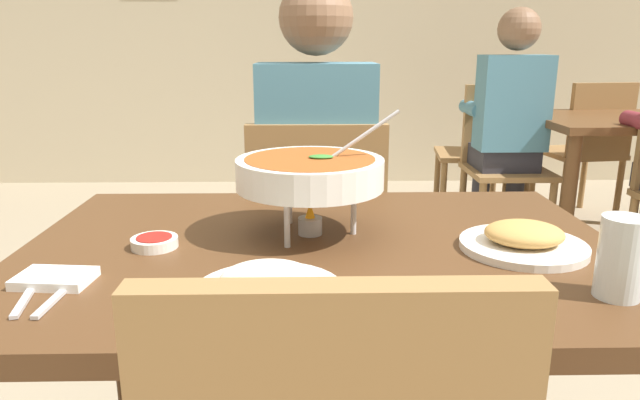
% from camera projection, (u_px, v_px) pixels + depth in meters
% --- Properties ---
extents(dining_table_main, '(1.17, 0.82, 0.74)m').
position_uv_depth(dining_table_main, '(322.00, 299.00, 1.16)').
color(dining_table_main, '#51331C').
rests_on(dining_table_main, ground_plane).
extents(chair_diner_main, '(0.44, 0.44, 0.90)m').
position_uv_depth(chair_diner_main, '(316.00, 239.00, 1.86)').
color(chair_diner_main, olive).
rests_on(chair_diner_main, ground_plane).
extents(diner_main, '(0.40, 0.45, 1.31)m').
position_uv_depth(diner_main, '(316.00, 166.00, 1.83)').
color(diner_main, '#2D2D38').
rests_on(diner_main, ground_plane).
extents(curry_bowl, '(0.33, 0.30, 0.26)m').
position_uv_depth(curry_bowl, '(310.00, 174.00, 1.16)').
color(curry_bowl, silver).
rests_on(curry_bowl, dining_table_main).
extents(rice_plate, '(0.24, 0.24, 0.06)m').
position_uv_depth(rice_plate, '(268.00, 286.00, 0.89)').
color(rice_plate, white).
rests_on(rice_plate, dining_table_main).
extents(appetizer_plate, '(0.24, 0.24, 0.06)m').
position_uv_depth(appetizer_plate, '(524.00, 240.00, 1.10)').
color(appetizer_plate, white).
rests_on(appetizer_plate, dining_table_main).
extents(sauce_dish, '(0.09, 0.09, 0.02)m').
position_uv_depth(sauce_dish, '(155.00, 242.00, 1.11)').
color(sauce_dish, white).
rests_on(sauce_dish, dining_table_main).
extents(napkin_folded, '(0.13, 0.09, 0.02)m').
position_uv_depth(napkin_folded, '(55.00, 278.00, 0.95)').
color(napkin_folded, white).
rests_on(napkin_folded, dining_table_main).
extents(fork_utensil, '(0.05, 0.17, 0.01)m').
position_uv_depth(fork_utensil, '(29.00, 293.00, 0.90)').
color(fork_utensil, silver).
rests_on(fork_utensil, dining_table_main).
extents(spoon_utensil, '(0.02, 0.17, 0.01)m').
position_uv_depth(spoon_utensil, '(61.00, 293.00, 0.90)').
color(spoon_utensil, silver).
rests_on(spoon_utensil, dining_table_main).
extents(drink_glass, '(0.07, 0.07, 0.13)m').
position_uv_depth(drink_glass, '(620.00, 262.00, 0.88)').
color(drink_glass, silver).
rests_on(drink_glass, dining_table_main).
extents(dining_table_far, '(1.00, 0.80, 0.74)m').
position_uv_depth(dining_table_far, '(625.00, 141.00, 3.14)').
color(dining_table_far, brown).
rests_on(dining_table_far, ground_plane).
extents(chair_bg_middle, '(0.44, 0.44, 0.90)m').
position_uv_depth(chair_bg_middle, '(503.00, 155.00, 3.28)').
color(chair_bg_middle, olive).
rests_on(chair_bg_middle, ground_plane).
extents(chair_bg_corner, '(0.49, 0.49, 0.90)m').
position_uv_depth(chair_bg_corner, '(487.00, 143.00, 3.67)').
color(chair_bg_corner, olive).
rests_on(chair_bg_corner, ground_plane).
extents(chair_bg_window, '(0.49, 0.49, 0.90)m').
position_uv_depth(chair_bg_window, '(588.00, 144.00, 3.64)').
color(chair_bg_window, olive).
rests_on(chair_bg_window, ground_plane).
extents(patron_bg_middle, '(0.40, 0.45, 1.31)m').
position_uv_depth(patron_bg_middle, '(509.00, 116.00, 3.11)').
color(patron_bg_middle, '#2D2D38').
rests_on(patron_bg_middle, ground_plane).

